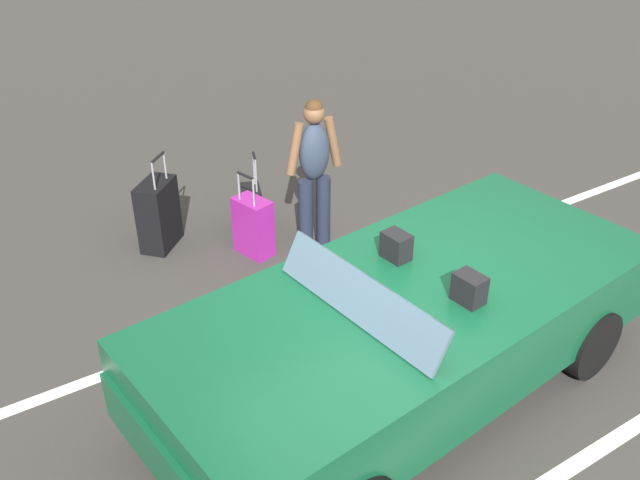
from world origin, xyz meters
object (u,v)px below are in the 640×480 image
at_px(convertible_car, 387,337).
at_px(traveler_person, 314,169).
at_px(suitcase_medium_bright, 253,227).
at_px(suitcase_small_carryon, 252,208).
at_px(suitcase_large_black, 158,215).

xyz_separation_m(convertible_car, traveler_person, (-0.72, -2.16, 0.34)).
relative_size(convertible_car, traveler_person, 2.61).
distance_m(suitcase_medium_bright, traveler_person, 0.89).
xyz_separation_m(convertible_car, suitcase_small_carryon, (-0.37, -2.89, -0.33)).
bearing_deg(convertible_car, suitcase_small_carryon, -103.37).
bearing_deg(traveler_person, suitcase_large_black, -118.42).
bearing_deg(suitcase_small_carryon, suitcase_medium_bright, 85.42).
height_order(suitcase_large_black, suitcase_medium_bright, suitcase_large_black).
distance_m(convertible_car, suitcase_small_carryon, 2.93).
relative_size(suitcase_medium_bright, traveler_person, 0.56).
height_order(suitcase_large_black, suitcase_small_carryon, suitcase_large_black).
bearing_deg(convertible_car, suitcase_large_black, -84.82).
xyz_separation_m(convertible_car, suitcase_medium_bright, (-0.14, -2.44, -0.28)).
relative_size(suitcase_large_black, suitcase_medium_bright, 1.12).
distance_m(suitcase_large_black, suitcase_medium_bright, 1.02).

